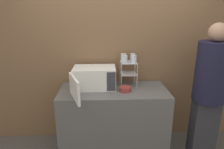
{
  "coord_description": "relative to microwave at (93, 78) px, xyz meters",
  "views": [
    {
      "loc": [
        -0.13,
        -2.22,
        1.97
      ],
      "look_at": [
        -0.02,
        0.37,
        1.14
      ],
      "focal_mm": 32.0,
      "sensor_mm": 36.0,
      "label": 1
    }
  ],
  "objects": [
    {
      "name": "glass_front_left",
      "position": [
        0.43,
        0.04,
        0.25
      ],
      "size": [
        0.08,
        0.08,
        0.11
      ],
      "color": "silver",
      "rests_on": "dish_rack"
    },
    {
      "name": "dish_rack",
      "position": [
        0.5,
        0.11,
        0.1
      ],
      "size": [
        0.23,
        0.23,
        0.35
      ],
      "color": "#B2B2B7",
      "rests_on": "counter"
    },
    {
      "name": "glass_front_right",
      "position": [
        0.56,
        0.04,
        0.25
      ],
      "size": [
        0.08,
        0.08,
        0.11
      ],
      "color": "silver",
      "rests_on": "dish_rack"
    },
    {
      "name": "wall_back",
      "position": [
        0.28,
        0.31,
        0.22
      ],
      "size": [
        8.0,
        0.06,
        2.6
      ],
      "color": "brown",
      "rests_on": "ground_plane"
    },
    {
      "name": "counter",
      "position": [
        0.28,
        -0.07,
        -0.62
      ],
      "size": [
        1.49,
        0.67,
        0.94
      ],
      "color": "#595654",
      "rests_on": "ground_plane"
    },
    {
      "name": "microwave",
      "position": [
        0.0,
        0.0,
        0.0
      ],
      "size": [
        0.61,
        0.8,
        0.3
      ],
      "color": "silver",
      "rests_on": "counter"
    },
    {
      "name": "glass_back_left",
      "position": [
        0.43,
        0.17,
        0.25
      ],
      "size": [
        0.08,
        0.08,
        0.11
      ],
      "color": "silver",
      "rests_on": "dish_rack"
    },
    {
      "name": "bowl",
      "position": [
        0.43,
        -0.13,
        -0.12
      ],
      "size": [
        0.16,
        0.16,
        0.06
      ],
      "color": "maroon",
      "rests_on": "counter"
    },
    {
      "name": "glass_back_right",
      "position": [
        0.56,
        0.17,
        0.25
      ],
      "size": [
        0.08,
        0.08,
        0.11
      ],
      "color": "silver",
      "rests_on": "dish_rack"
    },
    {
      "name": "person",
      "position": [
        1.52,
        -0.24,
        -0.06
      ],
      "size": [
        0.42,
        0.42,
        1.84
      ],
      "color": "#2D2D33",
      "rests_on": "ground_plane"
    }
  ]
}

